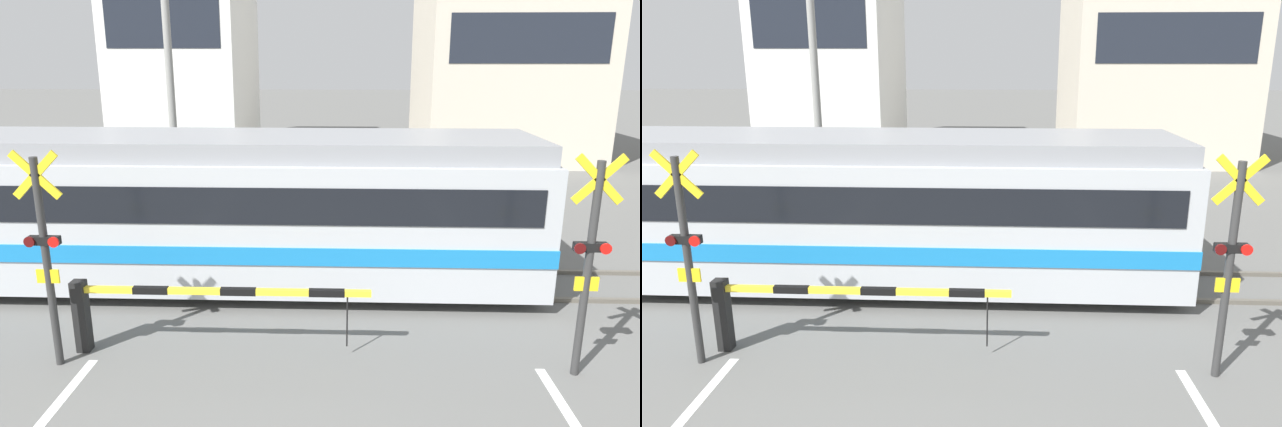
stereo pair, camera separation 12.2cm
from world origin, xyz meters
TOP-DOWN VIEW (x-y plane):
  - rail_track_near at (0.00, 7.33)m, footprint 50.00×0.10m
  - rail_track_far at (0.00, 8.77)m, footprint 50.00×0.10m
  - commuter_train at (-3.59, 8.05)m, footprint 15.35×2.83m
  - crossing_barrier_near at (-2.32, 5.22)m, footprint 4.48×0.20m
  - crossing_barrier_far at (2.32, 11.31)m, footprint 4.48×0.20m
  - crossing_signal_left at (-3.74, 4.81)m, footprint 0.68×0.15m
  - crossing_signal_right at (3.74, 4.81)m, footprint 0.68×0.15m
  - pedestrian at (-0.87, 13.22)m, footprint 0.38×0.23m
  - building_left_of_street at (-6.55, 23.78)m, footprint 5.32×7.27m
  - building_right_of_street at (7.49, 23.78)m, footprint 7.20×7.27m
  - utility_pole_streetside at (-4.49, 13.81)m, footprint 0.22×0.22m

SIDE VIEW (x-z plane):
  - rail_track_near at x=0.00m, z-range 0.00..0.08m
  - rail_track_far at x=0.00m, z-range 0.00..0.08m
  - crossing_barrier_near at x=-2.32m, z-range 0.24..1.38m
  - crossing_barrier_far at x=2.32m, z-range 0.24..1.38m
  - pedestrian at x=-0.87m, z-range 0.14..1.88m
  - commuter_train at x=-3.59m, z-range 0.11..3.07m
  - crossing_signal_left at x=-3.74m, z-range 0.16..3.34m
  - crossing_signal_right at x=3.74m, z-range 0.16..3.34m
  - utility_pole_streetside at x=-4.49m, z-range 0.00..8.75m
  - building_right_of_street at x=7.49m, z-range 0.00..9.23m
  - building_left_of_street at x=-6.55m, z-range 0.00..10.49m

